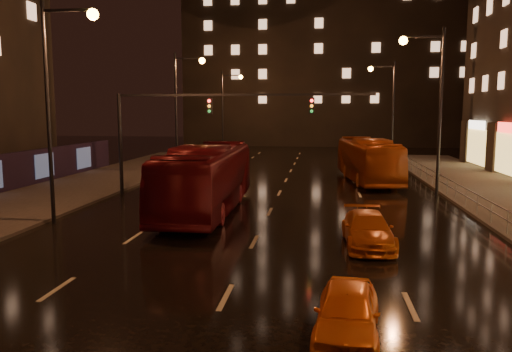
# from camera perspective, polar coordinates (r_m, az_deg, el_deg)

# --- Properties ---
(ground) EXTENTS (140.00, 140.00, 0.00)m
(ground) POSITION_cam_1_polar(r_m,az_deg,el_deg) (29.69, 2.36, -2.58)
(ground) COLOR black
(ground) RESTS_ON ground
(sidewalk_left) EXTENTS (7.00, 70.00, 0.15)m
(sidewalk_left) POSITION_cam_1_polar(r_m,az_deg,el_deg) (29.43, -25.85, -3.26)
(sidewalk_left) COLOR #38332D
(sidewalk_left) RESTS_ON ground
(building_distant) EXTENTS (44.00, 16.00, 36.00)m
(building_distant) POSITION_cam_1_polar(r_m,az_deg,el_deg) (82.15, 8.70, 16.33)
(building_distant) COLOR black
(building_distant) RESTS_ON ground
(traffic_signal) EXTENTS (15.31, 0.32, 6.20)m
(traffic_signal) POSITION_cam_1_polar(r_m,az_deg,el_deg) (30.11, -7.29, 6.57)
(traffic_signal) COLOR black
(traffic_signal) RESTS_ON ground
(railing_right) EXTENTS (0.05, 56.00, 1.00)m
(railing_right) POSITION_cam_1_polar(r_m,az_deg,el_deg) (28.50, 22.89, -1.75)
(railing_right) COLOR #99999E
(railing_right) RESTS_ON sidewalk_right
(bus_red) EXTENTS (3.11, 12.41, 3.44)m
(bus_red) POSITION_cam_1_polar(r_m,az_deg,el_deg) (25.81, -5.63, -0.25)
(bus_red) COLOR #5A0C13
(bus_red) RESTS_ON ground
(bus_curb) EXTENTS (4.00, 11.66, 3.18)m
(bus_curb) POSITION_cam_1_polar(r_m,az_deg,el_deg) (37.54, 12.65, 1.80)
(bus_curb) COLOR #93370E
(bus_curb) RESTS_ON ground
(taxi_near) EXTENTS (1.76, 3.67, 1.21)m
(taxi_near) POSITION_cam_1_polar(r_m,az_deg,el_deg) (11.95, 10.39, -15.06)
(taxi_near) COLOR orange
(taxi_near) RESTS_ON ground
(taxi_far) EXTENTS (1.92, 4.43, 1.27)m
(taxi_far) POSITION_cam_1_polar(r_m,az_deg,el_deg) (19.74, 12.64, -5.99)
(taxi_far) COLOR #C55612
(taxi_far) RESTS_ON ground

